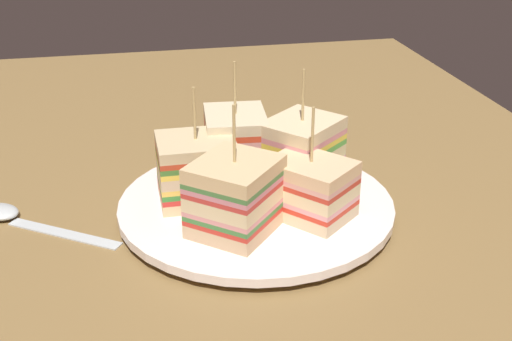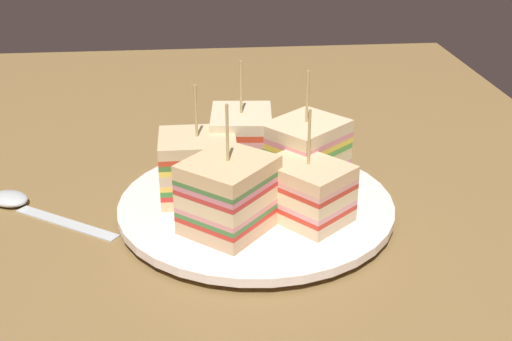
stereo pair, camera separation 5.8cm
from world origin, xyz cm
name	(u,v)px [view 1 (the left image)]	position (x,y,z in cm)	size (l,w,h in cm)	color
ground_plane	(256,223)	(0.00, 0.00, -0.90)	(116.14, 74.02, 1.80)	olive
plate	(256,206)	(0.00, 0.00, 0.86)	(24.50, 24.50, 1.42)	white
sandwich_wedge_0	(236,146)	(5.14, 0.87, 4.65)	(7.20, 6.10, 11.39)	beige
sandwich_wedge_1	(197,169)	(1.52, 4.98, 4.31)	(5.87, 6.79, 10.47)	beige
sandwich_wedge_2	(235,196)	(-4.48, 2.64, 4.46)	(8.97, 8.88, 10.85)	#D9B386
sandwich_wedge_3	(310,189)	(-3.40, -3.93, 3.92)	(8.46, 8.29, 9.79)	beige
sandwich_wedge_4	(301,154)	(2.26, -4.69, 4.64)	(8.57, 8.69, 11.19)	beige
chip_pile	(253,183)	(2.01, -0.18, 2.16)	(6.16, 6.71, 1.81)	#E8D077
spoon	(14,216)	(3.42, 21.20, 0.41)	(9.77, 13.08, 1.00)	silver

